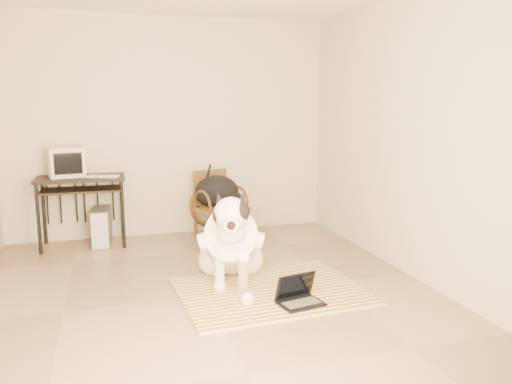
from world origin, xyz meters
name	(u,v)px	position (x,y,z in m)	size (l,w,h in m)	color
floor	(207,296)	(0.00, 0.00, 0.00)	(4.50, 4.50, 0.00)	#8D7256
wall_back	(171,128)	(0.00, 2.25, 1.35)	(4.50, 4.50, 0.00)	beige
wall_front	(310,183)	(0.00, -2.25, 1.35)	(4.50, 4.50, 0.00)	beige
wall_right	(415,136)	(2.00, 0.00, 1.35)	(4.50, 4.50, 0.00)	beige
rug	(271,291)	(0.56, -0.06, 0.01)	(1.68, 1.32, 0.02)	#B26C15
dog	(231,244)	(0.28, 0.27, 0.37)	(0.66, 1.32, 0.95)	white
laptop	(298,296)	(0.69, -0.41, 0.08)	(0.40, 0.32, 0.25)	black
computer_desk	(81,187)	(-1.08, 1.93, 0.70)	(0.99, 0.56, 0.82)	black
crt_monitor	(66,162)	(-1.23, 2.02, 0.99)	(0.44, 0.42, 0.34)	beige
desk_keyboard	(103,176)	(-0.83, 1.84, 0.83)	(0.34, 0.13, 0.02)	beige
pc_tower	(102,227)	(-0.88, 1.93, 0.22)	(0.23, 0.48, 0.44)	#4B4B4D
rattan_chair	(218,204)	(0.51, 1.88, 0.42)	(0.69, 0.67, 0.83)	brown
backpack	(219,193)	(0.52, 1.86, 0.56)	(0.57, 0.45, 0.40)	black
sneaker_left	(218,249)	(0.36, 1.20, 0.05)	(0.19, 0.34, 0.11)	silver
sneaker_right	(233,249)	(0.53, 1.17, 0.04)	(0.24, 0.30, 0.10)	silver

